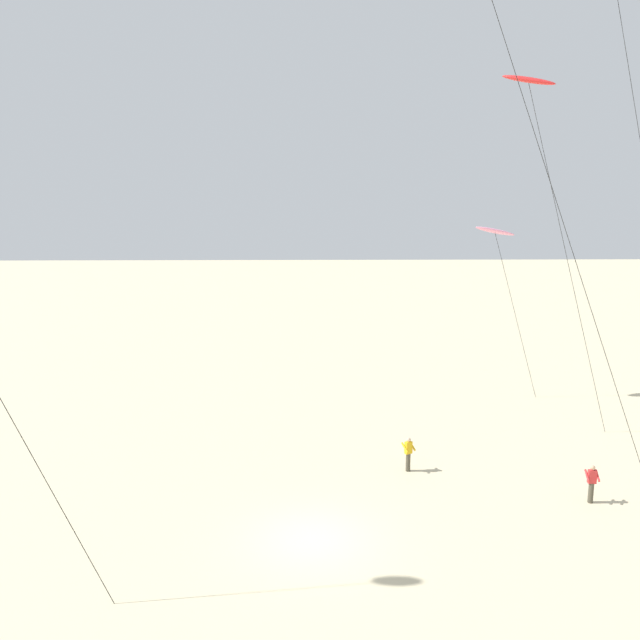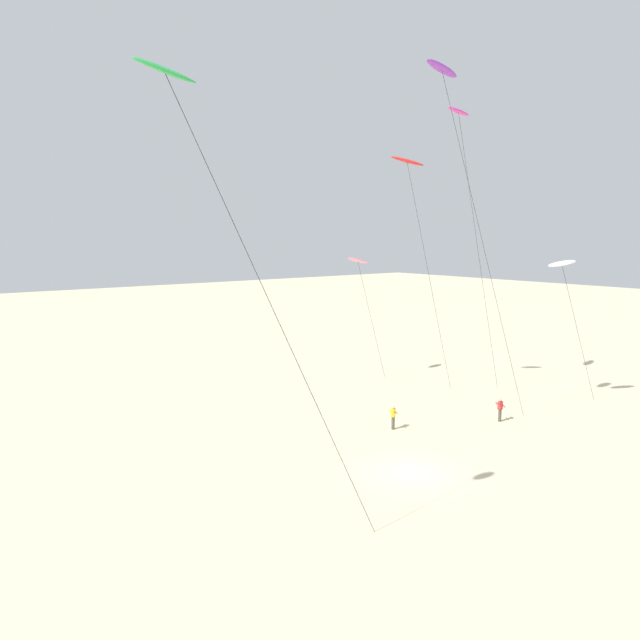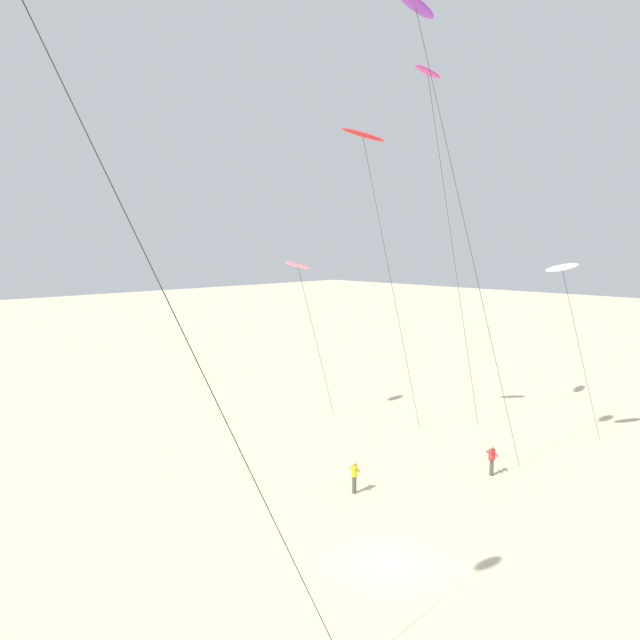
% 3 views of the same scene
% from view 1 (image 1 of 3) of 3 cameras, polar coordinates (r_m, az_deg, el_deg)
% --- Properties ---
extents(ground_plane, '(260.00, 260.00, 0.00)m').
position_cam_1_polar(ground_plane, '(24.98, -0.69, -19.39)').
color(ground_plane, beige).
extents(kite_red, '(6.61, 1.94, 19.35)m').
position_cam_1_polar(kite_red, '(35.95, 18.62, 19.82)').
color(kite_red, red).
rests_on(kite_red, ground).
extents(kite_pink, '(4.57, 1.18, 11.35)m').
position_cam_1_polar(kite_pink, '(41.63, 15.75, 7.74)').
color(kite_pink, pink).
rests_on(kite_pink, ground).
extents(kite_flyer_nearest, '(0.57, 0.55, 1.67)m').
position_cam_1_polar(kite_flyer_nearest, '(29.55, 23.60, -13.49)').
color(kite_flyer_nearest, '#4C4738').
rests_on(kite_flyer_nearest, ground).
extents(kite_flyer_middle, '(0.70, 0.69, 1.67)m').
position_cam_1_polar(kite_flyer_middle, '(30.47, 8.08, -11.97)').
color(kite_flyer_middle, '#4C4738').
rests_on(kite_flyer_middle, ground).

